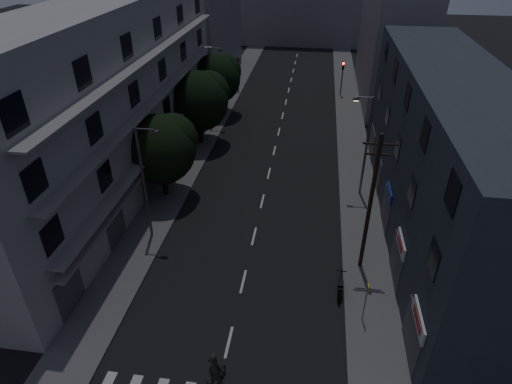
% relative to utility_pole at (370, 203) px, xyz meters
% --- Properties ---
extents(ground, '(160.00, 160.00, 0.00)m').
position_rel_utility_pole_xyz_m(ground, '(-7.07, 16.17, -4.87)').
color(ground, black).
rests_on(ground, ground).
extents(sidewalk_left, '(3.00, 90.00, 0.15)m').
position_rel_utility_pole_xyz_m(sidewalk_left, '(-14.57, 16.17, -4.79)').
color(sidewalk_left, '#565659').
rests_on(sidewalk_left, ground).
extents(sidewalk_right, '(3.00, 90.00, 0.15)m').
position_rel_utility_pole_xyz_m(sidewalk_right, '(0.43, 16.17, -4.79)').
color(sidewalk_right, '#565659').
rests_on(sidewalk_right, ground).
extents(lane_markings, '(0.15, 60.50, 0.01)m').
position_rel_utility_pole_xyz_m(lane_markings, '(-7.07, 22.42, -4.86)').
color(lane_markings, beige).
rests_on(lane_markings, ground).
extents(building_left, '(7.00, 36.00, 14.00)m').
position_rel_utility_pole_xyz_m(building_left, '(-19.05, 9.17, 2.13)').
color(building_left, '#A0A09B').
rests_on(building_left, ground).
extents(building_right, '(6.19, 28.00, 11.00)m').
position_rel_utility_pole_xyz_m(building_right, '(4.92, 5.17, 0.63)').
color(building_right, '#2B313A').
rests_on(building_right, ground).
extents(building_far_left, '(6.00, 20.00, 16.00)m').
position_rel_utility_pole_xyz_m(building_far_left, '(-19.07, 39.17, 3.13)').
color(building_far_left, slate).
rests_on(building_far_left, ground).
extents(building_far_right, '(6.00, 20.00, 13.00)m').
position_rel_utility_pole_xyz_m(building_far_right, '(4.93, 33.17, 1.63)').
color(building_far_right, slate).
rests_on(building_far_right, ground).
extents(building_far_end, '(24.00, 8.00, 10.00)m').
position_rel_utility_pole_xyz_m(building_far_end, '(-7.07, 61.17, 0.13)').
color(building_far_end, slate).
rests_on(building_far_end, ground).
extents(tree_near, '(5.35, 5.35, 6.60)m').
position_rel_utility_pole_xyz_m(tree_near, '(-14.75, 6.51, -0.59)').
color(tree_near, black).
rests_on(tree_near, sidewalk_left).
extents(tree_mid, '(5.68, 5.68, 6.99)m').
position_rel_utility_pole_xyz_m(tree_mid, '(-14.38, 16.39, -0.35)').
color(tree_mid, black).
rests_on(tree_mid, sidewalk_left).
extents(tree_far, '(5.35, 5.35, 6.62)m').
position_rel_utility_pole_xyz_m(tree_far, '(-14.42, 24.16, -0.57)').
color(tree_far, black).
rests_on(tree_far, sidewalk_left).
extents(traffic_signal_far_right, '(0.28, 0.37, 4.10)m').
position_rel_utility_pole_xyz_m(traffic_signal_far_right, '(-0.43, 32.27, -1.77)').
color(traffic_signal_far_right, black).
rests_on(traffic_signal_far_right, sidewalk_right).
extents(traffic_signal_far_left, '(0.28, 0.37, 4.10)m').
position_rel_utility_pole_xyz_m(traffic_signal_far_left, '(-13.54, 32.32, -1.77)').
color(traffic_signal_far_left, black).
rests_on(traffic_signal_far_left, sidewalk_left).
extents(street_lamp_left_near, '(1.51, 0.25, 8.00)m').
position_rel_utility_pole_xyz_m(street_lamp_left_near, '(-13.96, 1.22, -0.27)').
color(street_lamp_left_near, '#53545A').
rests_on(street_lamp_left_near, sidewalk_left).
extents(street_lamp_right, '(1.51, 0.25, 8.00)m').
position_rel_utility_pole_xyz_m(street_lamp_right, '(0.40, 8.75, -0.27)').
color(street_lamp_right, '#585A5F').
rests_on(street_lamp_right, sidewalk_right).
extents(street_lamp_left_far, '(1.51, 0.25, 8.00)m').
position_rel_utility_pole_xyz_m(street_lamp_left_far, '(-14.31, 21.22, -0.27)').
color(street_lamp_left_far, '#515558').
rests_on(street_lamp_left_far, sidewalk_left).
extents(utility_pole, '(1.80, 0.24, 9.00)m').
position_rel_utility_pole_xyz_m(utility_pole, '(0.00, 0.00, 0.00)').
color(utility_pole, black).
rests_on(utility_pole, sidewalk_right).
extents(bus_stop_sign, '(0.06, 0.35, 2.52)m').
position_rel_utility_pole_xyz_m(bus_stop_sign, '(-0.16, -4.45, -2.98)').
color(bus_stop_sign, '#595B60').
rests_on(bus_stop_sign, sidewalk_right).
extents(motorcycle, '(0.59, 2.04, 1.31)m').
position_rel_utility_pole_xyz_m(motorcycle, '(-1.33, -2.51, -4.35)').
color(motorcycle, black).
rests_on(motorcycle, ground).
extents(cyclist, '(1.20, 1.97, 2.36)m').
position_rel_utility_pole_xyz_m(cyclist, '(-7.17, -9.38, -4.07)').
color(cyclist, black).
rests_on(cyclist, ground).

